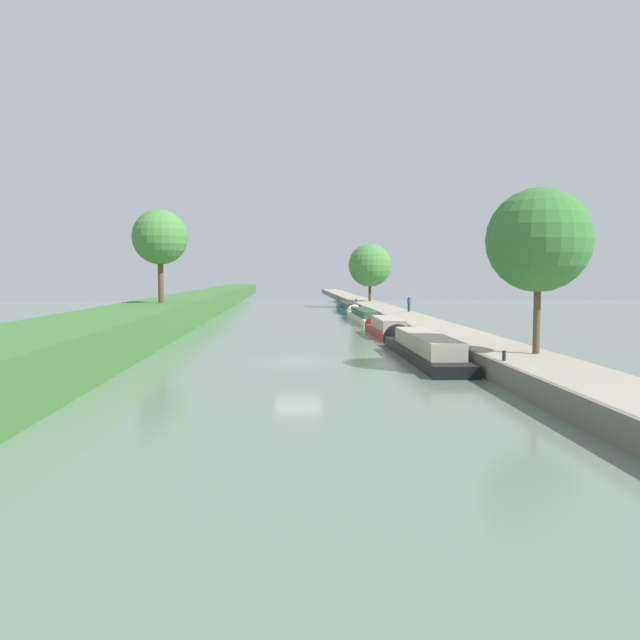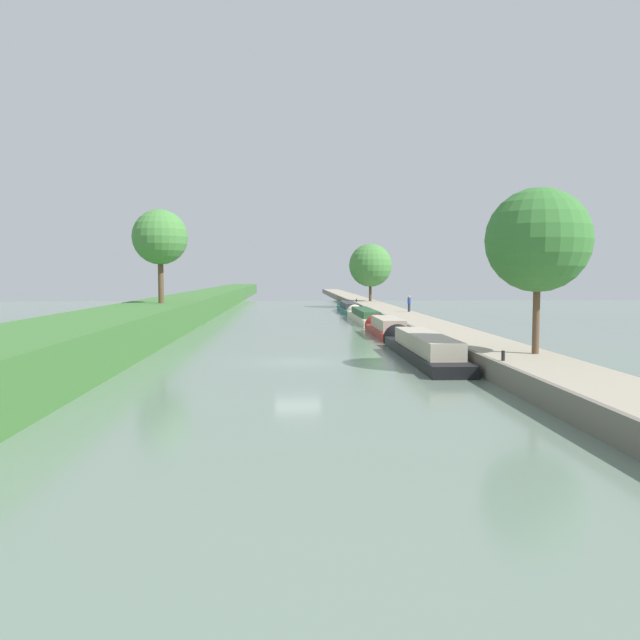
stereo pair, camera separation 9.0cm
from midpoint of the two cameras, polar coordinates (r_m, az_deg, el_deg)
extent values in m
plane|color=slate|center=(34.25, -1.96, -3.88)|extent=(160.00, 160.00, 0.00)
cube|color=#3D7033|center=(35.93, -21.31, -1.90)|extent=(6.34, 260.00, 2.34)
cube|color=#9E937F|center=(35.97, 15.27, -2.86)|extent=(3.83, 260.00, 0.97)
cube|color=#6B665B|center=(35.38, 12.13, -2.88)|extent=(0.25, 260.00, 1.02)
cube|color=black|center=(35.87, 9.49, -3.08)|extent=(2.19, 14.06, 0.61)
cube|color=#B2A893|center=(35.10, 9.75, -2.01)|extent=(1.80, 9.84, 0.89)
cone|color=black|center=(43.36, 7.31, -1.81)|extent=(2.08, 1.31, 2.08)
cube|color=maroon|center=(49.42, 6.18, -1.10)|extent=(2.14, 9.42, 0.55)
cube|color=#B2A893|center=(48.90, 6.27, -0.31)|extent=(1.76, 6.60, 0.88)
cone|color=maroon|center=(54.70, 5.29, -0.58)|extent=(2.03, 1.29, 2.03)
cube|color=beige|center=(64.51, 4.09, 0.19)|extent=(2.01, 15.99, 0.65)
cube|color=#234C2D|center=(63.68, 4.18, 0.71)|extent=(1.65, 11.19, 0.64)
cone|color=beige|center=(73.03, 3.27, 0.65)|extent=(1.91, 1.20, 1.91)
cube|color=#195B60|center=(80.01, 2.63, 0.95)|extent=(1.87, 12.96, 0.61)
cube|color=#333338|center=(79.34, 2.68, 1.39)|extent=(1.53, 9.07, 0.68)
cone|color=#195B60|center=(87.01, 2.18, 1.21)|extent=(1.77, 1.12, 1.77)
cylinder|color=brown|center=(31.84, 19.22, 0.74)|extent=(0.34, 0.34, 4.10)
sphere|color=#387533|center=(31.84, 19.37, 6.90)|extent=(4.99, 4.99, 4.99)
cylinder|color=#4C3828|center=(90.19, 4.64, 2.83)|extent=(0.40, 0.40, 3.46)
sphere|color=#47843D|center=(90.18, 4.66, 5.00)|extent=(6.17, 6.17, 6.17)
cylinder|color=brown|center=(55.26, -14.29, 3.76)|extent=(0.47, 0.47, 4.36)
sphere|color=#47843D|center=(55.35, -14.35, 7.35)|extent=(4.69, 4.69, 4.69)
cylinder|color=#282D42|center=(65.09, 8.18, 1.12)|extent=(0.26, 0.26, 0.82)
cylinder|color=#28428E|center=(65.06, 8.18, 1.75)|extent=(0.34, 0.34, 0.62)
sphere|color=tan|center=(65.04, 8.19, 2.12)|extent=(0.22, 0.22, 0.22)
cylinder|color=black|center=(28.96, 16.47, -3.14)|extent=(0.16, 0.16, 0.45)
cylinder|color=black|center=(87.35, 3.38, 1.80)|extent=(0.16, 0.16, 0.45)
camera|label=1|loc=(0.04, -89.95, 0.00)|focal=35.04mm
camera|label=2|loc=(0.04, 90.05, 0.00)|focal=35.04mm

